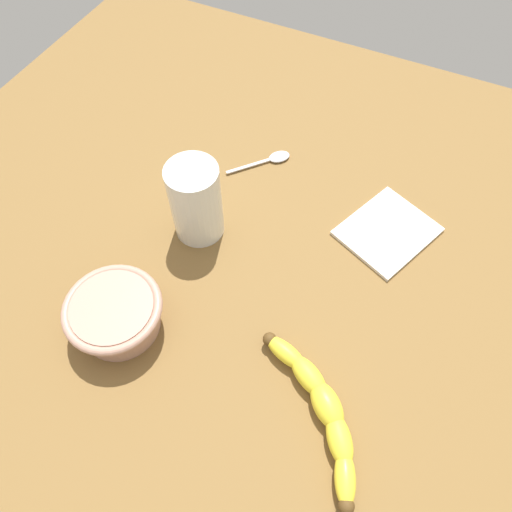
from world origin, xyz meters
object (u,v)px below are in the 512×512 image
object	(u,v)px
ceramic_bowl	(115,314)
teaspoon	(275,158)
banana	(321,408)
smoothie_glass	(196,203)

from	to	relation	value
ceramic_bowl	teaspoon	xyz separation A→B (cm)	(36.05, -6.24, -2.85)
banana	teaspoon	xyz separation A→B (cm)	(35.38, 21.62, -1.22)
smoothie_glass	ceramic_bowl	size ratio (longest dim) A/B	1.00
ceramic_bowl	teaspoon	world-z (taller)	ceramic_bowl
smoothie_glass	teaspoon	bearing A→B (deg)	-14.21
smoothie_glass	teaspoon	size ratio (longest dim) A/B	1.35
banana	smoothie_glass	size ratio (longest dim) A/B	1.38
ceramic_bowl	banana	bearing A→B (deg)	-88.62
banana	smoothie_glass	xyz separation A→B (cm)	(17.69, 26.10, 4.29)
teaspoon	ceramic_bowl	bearing A→B (deg)	-147.65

